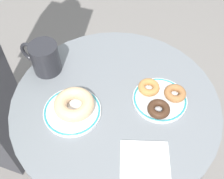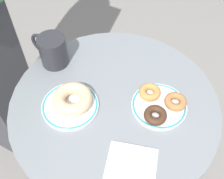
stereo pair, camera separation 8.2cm
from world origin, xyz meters
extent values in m
cylinder|color=slate|center=(0.00, 0.00, 0.76)|extent=(0.64, 0.64, 0.02)
cylinder|color=slate|center=(0.00, 0.00, 0.39)|extent=(0.06, 0.06, 0.73)
cylinder|color=white|center=(-0.13, -0.02, 0.78)|extent=(0.17, 0.17, 0.01)
torus|color=teal|center=(-0.13, -0.02, 0.78)|extent=(0.17, 0.17, 0.01)
cylinder|color=white|center=(0.13, -0.02, 0.78)|extent=(0.17, 0.17, 0.01)
torus|color=teal|center=(0.13, -0.02, 0.78)|extent=(0.16, 0.16, 0.01)
torus|color=#E0B789|center=(-0.12, -0.01, 0.80)|extent=(0.12, 0.12, 0.04)
torus|color=#A36B3D|center=(0.18, -0.02, 0.80)|extent=(0.09, 0.09, 0.02)
torus|color=#BC7F42|center=(0.11, 0.02, 0.80)|extent=(0.09, 0.09, 0.02)
torus|color=#422819|center=(0.11, -0.07, 0.80)|extent=(0.09, 0.09, 0.02)
cube|color=white|center=(0.04, -0.21, 0.78)|extent=(0.15, 0.15, 0.01)
cylinder|color=#28282D|center=(-0.20, 0.17, 0.83)|extent=(0.09, 0.09, 0.10)
torus|color=#28282D|center=(-0.24, 0.20, 0.83)|extent=(0.07, 0.05, 0.08)
camera|label=1|loc=(-0.10, -0.47, 1.45)|focal=43.56mm
camera|label=2|loc=(-0.02, -0.48, 1.45)|focal=43.56mm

